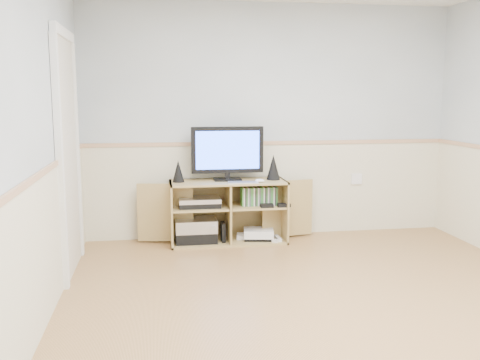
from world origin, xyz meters
The scene contains 11 objects.
room centered at (-0.06, 0.12, 1.22)m, with size 4.04×4.54×2.54m.
media_cabinet centered at (-0.49, 2.05, 0.33)m, with size 1.88×0.45×0.65m.
monitor centered at (-0.49, 2.04, 0.95)m, with size 0.75×0.18×0.56m.
speaker_left centered at (-1.01, 2.01, 0.76)m, with size 0.12×0.12×0.23m, color black.
speaker_right centered at (-0.01, 2.01, 0.78)m, with size 0.14×0.14×0.26m, color black.
keyboard centered at (-0.36, 1.85, 0.66)m, with size 0.31×0.12×0.01m, color silver.
mouse centered at (-0.19, 1.85, 0.67)m, with size 0.10×0.06×0.04m, color white.
av_components centered at (-0.82, 1.99, 0.22)m, with size 0.51×0.32×0.47m.
game_consoles centered at (-0.18, 1.98, 0.07)m, with size 0.46×0.31×0.11m.
game_cases centered at (-0.17, 1.97, 0.48)m, with size 0.38×0.14×0.19m, color #3F8C3F.
wall_outlet centered at (1.00, 2.23, 0.60)m, with size 0.12×0.03×0.12m, color white.
Camera 1 is at (-1.24, -3.43, 1.53)m, focal length 40.00 mm.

